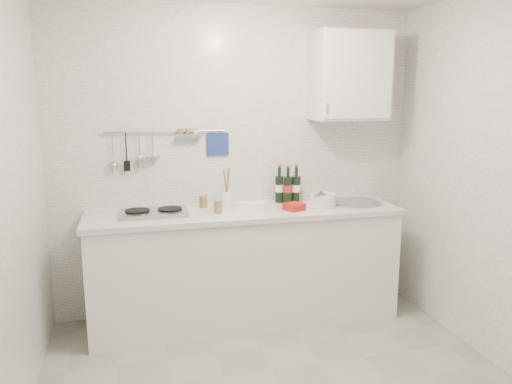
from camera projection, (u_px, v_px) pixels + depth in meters
The scene contains 14 objects.
back_wall at pixel (237, 163), 4.12m from camera, with size 3.00×0.02×2.50m, color silver.
counter at pixel (246, 268), 4.00m from camera, with size 2.44×0.64×0.96m.
wall_rail at pixel (163, 144), 3.92m from camera, with size 0.98×0.09×0.34m.
wall_cabinet at pixel (349, 76), 4.03m from camera, with size 0.60×0.38×0.70m.
plate_stack_hob at pixel (141, 212), 3.77m from camera, with size 0.26×0.25×0.02m.
plate_stack_sink at pixel (322, 200), 4.04m from camera, with size 0.27×0.26×0.10m.
wine_bottles at pixel (288, 184), 4.13m from camera, with size 0.21×0.12×0.31m.
butter_dish at pixel (250, 206), 3.86m from camera, with size 0.22×0.11×0.07m, color white.
strawberry_punnet at pixel (294, 207), 3.88m from camera, with size 0.13×0.13×0.05m, color #B31A13.
utensil_crock at pixel (227, 197), 4.01m from camera, with size 0.08×0.08×0.32m.
jar_a at pixel (203, 201), 3.98m from camera, with size 0.07×0.07×0.10m.
jar_b at pixel (299, 196), 4.16m from camera, with size 0.07×0.07×0.10m.
jar_c at pixel (312, 199), 4.12m from camera, with size 0.06×0.06×0.08m.
jar_d at pixel (218, 206), 3.77m from camera, with size 0.06×0.06×0.11m.
Camera 1 is at (-0.84, -2.61, 1.81)m, focal length 35.00 mm.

